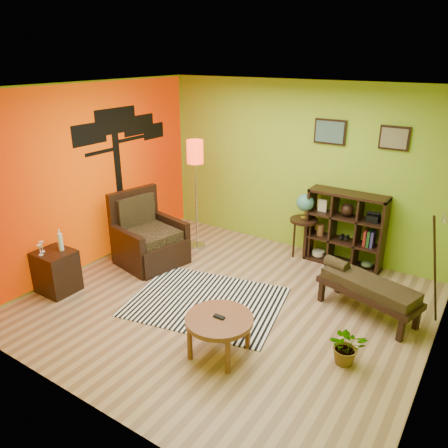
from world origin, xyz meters
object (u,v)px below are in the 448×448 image
Objects in this scene: bench at (366,287)px; potted_plant at (347,349)px; floor_lamp at (195,162)px; armchair at (148,241)px; globe_table at (305,210)px; cube_shelf at (346,230)px; side_cabinet at (56,271)px; coffee_table at (219,323)px.

potted_plant is at bearing -82.99° from bench.
armchair is at bearing -109.42° from floor_lamp.
globe_table is at bearing 37.00° from armchair.
globe_table is 0.91× the size of cube_shelf.
globe_table is 0.71m from cube_shelf.
armchair is 1.49m from side_cabinet.
cube_shelf is (2.37, 0.72, -0.91)m from floor_lamp.
coffee_table is at bearing -98.07° from cube_shelf.
coffee_table is 3.15m from floor_lamp.
coffee_table is 1.42m from potted_plant.
side_cabinet is 0.66× the size of bench.
coffee_table is at bearing -84.93° from globe_table.
cube_shelf is (3.11, 3.04, 0.29)m from side_cabinet.
coffee_table is 0.63× the size of cube_shelf.
globe_table reaches higher than bench.
cube_shelf is 1.43m from bench.
bench is at bearing 97.01° from potted_plant.
cube_shelf is 2.50m from potted_plant.
cube_shelf is at bearing 16.96° from floor_lamp.
coffee_table is 0.66× the size of armchair.
globe_table is at bearing 95.07° from coffee_table.
floor_lamp reaches higher than armchair.
armchair is 2.57m from globe_table.
armchair is 0.61× the size of floor_lamp.
armchair reaches higher than bench.
potted_plant is (3.95, 0.73, -0.14)m from side_cabinet.
cube_shelf is (2.69, 1.62, 0.25)m from armchair.
side_cabinet is 0.85× the size of globe_table.
cube_shelf is at bearing 8.37° from globe_table.
floor_lamp reaches higher than potted_plant.
bench reaches higher than potted_plant.
armchair is 3.60m from potted_plant.
side_cabinet is 2.08× the size of potted_plant.
globe_table is (-0.25, 2.84, 0.42)m from coffee_table.
coffee_table is 0.55× the size of bench.
side_cabinet is 0.77× the size of cube_shelf.
cube_shelf is at bearing 31.08° from armchair.
armchair is at bearing 168.82° from potted_plant.
globe_table is at bearing 140.63° from bench.
armchair is at bearing 149.87° from coffee_table.
floor_lamp is 4.21× the size of potted_plant.
side_cabinet is 4.23m from bench.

